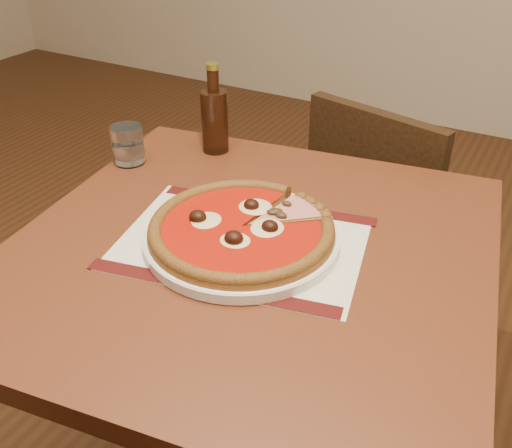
% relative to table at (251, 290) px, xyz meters
% --- Properties ---
extents(table, '(0.91, 0.91, 0.75)m').
position_rel_table_xyz_m(table, '(0.00, 0.00, 0.00)').
color(table, maroon).
rests_on(table, ground).
extents(chair_far, '(0.46, 0.46, 0.80)m').
position_rel_table_xyz_m(chair_far, '(0.05, 0.65, -0.19)').
color(chair_far, black).
rests_on(chair_far, ground).
extents(placemat, '(0.46, 0.37, 0.00)m').
position_rel_table_xyz_m(placemat, '(-0.01, -0.00, 0.10)').
color(placemat, beige).
rests_on(placemat, table).
extents(plate, '(0.33, 0.33, 0.02)m').
position_rel_table_xyz_m(plate, '(-0.01, -0.00, 0.11)').
color(plate, white).
rests_on(plate, placemat).
extents(pizza, '(0.32, 0.32, 0.04)m').
position_rel_table_xyz_m(pizza, '(-0.01, -0.00, 0.13)').
color(pizza, '#A56827').
rests_on(pizza, plate).
extents(ham_slice, '(0.12, 0.15, 0.02)m').
position_rel_table_xyz_m(ham_slice, '(0.05, 0.08, 0.13)').
color(ham_slice, '#A56827').
rests_on(ham_slice, plate).
extents(water_glass, '(0.08, 0.08, 0.08)m').
position_rel_table_xyz_m(water_glass, '(-0.39, 0.15, 0.14)').
color(water_glass, white).
rests_on(water_glass, table).
extents(bottle, '(0.06, 0.06, 0.20)m').
position_rel_table_xyz_m(bottle, '(-0.26, 0.29, 0.18)').
color(bottle, '#351A0D').
rests_on(bottle, table).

